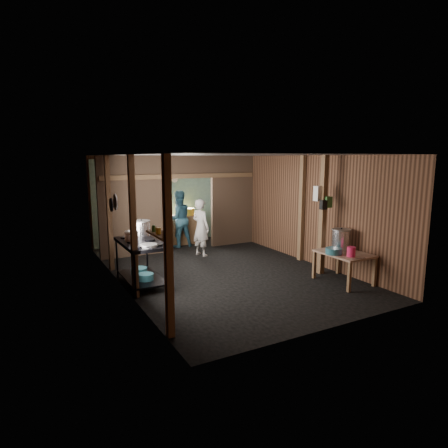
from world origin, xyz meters
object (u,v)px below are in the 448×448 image
pink_bucket (351,252)px  yellow_tub (188,212)px  prep_table (343,267)px  gas_range (142,263)px  cook (201,228)px  stove_pot_large (142,229)px  stock_pot (341,240)px

pink_bucket → yellow_tub: bearing=103.2°
prep_table → gas_range: bearing=154.1°
yellow_tub → gas_range: bearing=-126.9°
yellow_tub → cook: size_ratio=0.25×
stove_pot_large → cook: cook is taller
prep_table → pink_bucket: pink_bucket is taller
stock_pot → pink_bucket: stock_pot is taller
gas_range → stock_pot: (3.84, -1.56, 0.39)m
prep_table → stock_pot: 0.59m
prep_table → yellow_tub: (-1.35, 4.94, 0.64)m
yellow_tub → pink_bucket: bearing=-76.8°
stove_pot_large → stock_pot: stove_pot_large is taller
prep_table → stove_pot_large: stove_pot_large is taller
prep_table → stock_pot: bearing=61.1°
prep_table → stove_pot_large: bearing=147.0°
gas_range → stove_pot_large: bearing=71.1°
prep_table → cook: size_ratio=0.71×
prep_table → stove_pot_large: 4.29m
gas_range → prep_table: gas_range is taller
cook → gas_range: bearing=108.2°
cook → prep_table: bearing=-173.5°
pink_bucket → cook: 3.99m
stove_pot_large → cook: size_ratio=0.24×
gas_range → yellow_tub: 3.96m
stock_pot → yellow_tub: 4.93m
stove_pot_large → cook: (1.89, 1.09, -0.31)m
prep_table → cook: bearing=116.0°
gas_range → pink_bucket: 4.16m
prep_table → yellow_tub: bearing=105.2°
stove_pot_large → pink_bucket: 4.30m
gas_range → stove_pot_large: 0.80m
stove_pot_large → yellow_tub: stove_pot_large is taller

